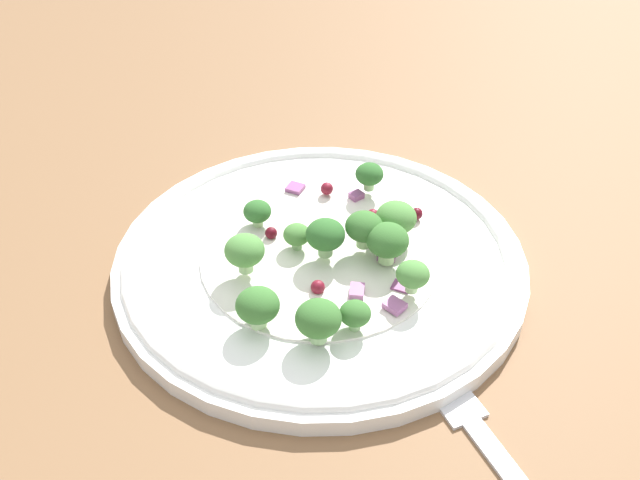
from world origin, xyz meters
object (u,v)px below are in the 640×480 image
at_px(plate, 320,260).
at_px(broccoli_floret_1, 325,235).
at_px(broccoli_floret_2, 245,251).
at_px(broccoli_floret_0, 258,306).

bearing_deg(plate, broccoli_floret_1, -11.22).
bearing_deg(broccoli_floret_2, broccoli_floret_0, -38.45).
bearing_deg(broccoli_floret_2, broccoli_floret_1, 56.22).
xyz_separation_m(plate, broccoli_floret_1, (0.01, -0.00, 0.03)).
relative_size(plate, broccoli_floret_0, 10.28).
height_order(plate, broccoli_floret_0, broccoli_floret_0).
xyz_separation_m(plate, broccoli_floret_2, (-0.03, -0.05, 0.03)).
bearing_deg(broccoli_floret_1, plate, 168.78).
height_order(broccoli_floret_0, broccoli_floret_1, broccoli_floret_1).
distance_m(broccoli_floret_0, broccoli_floret_1, 0.08).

